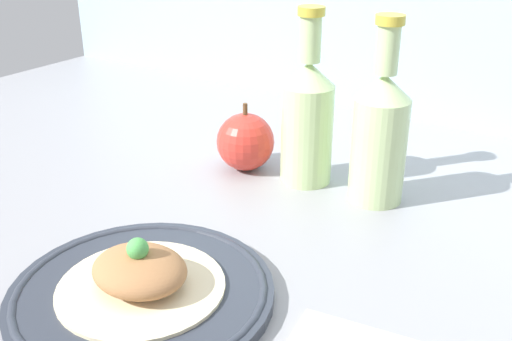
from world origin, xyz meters
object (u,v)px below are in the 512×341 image
at_px(plated_food, 140,274).
at_px(apple, 245,142).
at_px(cider_bottle_right, 380,133).
at_px(plate, 142,292).
at_px(cider_bottle_left, 307,117).

bearing_deg(plated_food, apple, 106.53).
xyz_separation_m(cider_bottle_right, apple, (-0.21, -0.02, -0.05)).
bearing_deg(plate, cider_bottle_left, 90.31).
relative_size(plate, plated_food, 1.58).
bearing_deg(cider_bottle_right, apple, -175.78).
xyz_separation_m(cider_bottle_left, cider_bottle_right, (0.11, 0.00, 0.00)).
bearing_deg(cider_bottle_right, cider_bottle_left, 180.00).
height_order(plated_food, cider_bottle_right, cider_bottle_right).
xyz_separation_m(plated_food, apple, (-0.10, 0.33, 0.01)).
bearing_deg(plated_food, plate, -126.87).
distance_m(plated_food, apple, 0.35).
relative_size(cider_bottle_right, apple, 2.40).
xyz_separation_m(plated_food, cider_bottle_left, (-0.00, 0.35, 0.07)).
height_order(plate, cider_bottle_right, cider_bottle_right).
xyz_separation_m(cider_bottle_left, apple, (-0.10, -0.02, -0.05)).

